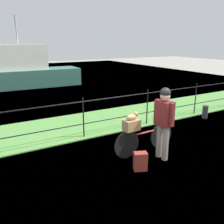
{
  "coord_description": "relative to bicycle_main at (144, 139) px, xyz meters",
  "views": [
    {
      "loc": [
        -2.57,
        -3.58,
        2.65
      ],
      "look_at": [
        0.45,
        1.57,
        0.9
      ],
      "focal_mm": 38.86,
      "sensor_mm": 36.0,
      "label": 1
    }
  ],
  "objects": [
    {
      "name": "ground_plane",
      "position": [
        -0.88,
        -0.75,
        -0.35
      ],
      "size": [
        60.0,
        60.0,
        0.0
      ],
      "primitive_type": "plane",
      "color": "gray"
    },
    {
      "name": "grass_strip",
      "position": [
        -0.88,
        2.67,
        -0.34
      ],
      "size": [
        27.0,
        2.4,
        0.03
      ],
      "primitive_type": "cube",
      "color": "#569342",
      "rests_on": "ground"
    },
    {
      "name": "harbor_water",
      "position": [
        -0.88,
        11.5,
        -0.35
      ],
      "size": [
        30.0,
        30.0,
        0.0
      ],
      "primitive_type": "plane",
      "color": "#60849E",
      "rests_on": "ground"
    },
    {
      "name": "iron_fence",
      "position": [
        -0.88,
        1.64,
        0.33
      ],
      "size": [
        18.04,
        0.04,
        1.17
      ],
      "color": "black",
      "rests_on": "ground"
    },
    {
      "name": "bicycle_main",
      "position": [
        0.0,
        0.0,
        0.0
      ],
      "size": [
        1.75,
        0.17,
        0.67
      ],
      "color": "black",
      "rests_on": "ground"
    },
    {
      "name": "wooden_crate",
      "position": [
        -0.4,
        -0.01,
        0.44
      ],
      "size": [
        0.37,
        0.26,
        0.25
      ],
      "primitive_type": "cube",
      "rotation": [
        0.0,
        0.0,
        0.03
      ],
      "color": "#A87F51",
      "rests_on": "bicycle_main"
    },
    {
      "name": "terrier_dog",
      "position": [
        -0.37,
        -0.01,
        0.64
      ],
      "size": [
        0.32,
        0.15,
        0.18
      ],
      "color": "tan",
      "rests_on": "wooden_crate"
    },
    {
      "name": "cyclist_person",
      "position": [
        0.18,
        -0.44,
        0.65
      ],
      "size": [
        0.27,
        0.54,
        1.68
      ],
      "color": "gray",
      "rests_on": "ground"
    },
    {
      "name": "backpack_on_paving",
      "position": [
        -0.58,
        -0.64,
        -0.15
      ],
      "size": [
        0.33,
        0.27,
        0.4
      ],
      "primitive_type": "cube",
      "rotation": [
        0.0,
        0.0,
        2.74
      ],
      "color": "maroon",
      "rests_on": "ground"
    },
    {
      "name": "mooring_bollard",
      "position": [
        3.6,
        1.14,
        -0.12
      ],
      "size": [
        0.2,
        0.2,
        0.46
      ],
      "primitive_type": "cylinder",
      "color": "#38383D",
      "rests_on": "ground"
    },
    {
      "name": "moored_boat_near",
      "position": [
        -0.84,
        10.75,
        0.54
      ],
      "size": [
        6.9,
        2.02,
        4.08
      ],
      "color": "#336656",
      "rests_on": "ground"
    }
  ]
}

